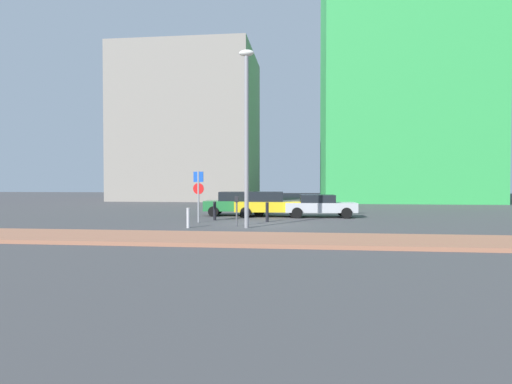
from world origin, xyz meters
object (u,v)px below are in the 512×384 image
parked_car_green (237,203)px  traffic_bollard_far (188,218)px  parking_meter (237,207)px  parking_sign_post (198,190)px  parked_car_silver (320,205)px  street_lamp (247,125)px  traffic_bollard_mid (215,211)px  traffic_bollard_near (267,212)px  parked_car_yellow (269,204)px

parked_car_green → traffic_bollard_far: bearing=-98.5°
parking_meter → traffic_bollard_far: parking_meter is taller
parked_car_green → parking_sign_post: 4.95m
parked_car_silver → parking_meter: (-4.16, -5.68, 0.22)m
street_lamp → traffic_bollard_mid: (-2.35, 3.85, -4.25)m
traffic_bollard_mid → traffic_bollard_far: bearing=-95.0°
street_lamp → traffic_bollard_near: 5.26m
parked_car_green → traffic_bollard_mid: (-0.75, -3.26, -0.26)m
parked_car_silver → parked_car_green: bearing=172.5°
parking_sign_post → traffic_bollard_far: size_ratio=2.90×
parked_car_silver → parking_sign_post: 7.69m
parked_car_silver → traffic_bollard_mid: (-5.92, -2.58, -0.20)m
parked_car_green → parked_car_yellow: size_ratio=0.97×
traffic_bollard_far → traffic_bollard_near: bearing=44.4°
parked_car_green → parking_sign_post: size_ratio=1.56×
parking_meter → street_lamp: street_lamp is taller
parked_car_silver → parking_meter: parking_meter is taller
parked_car_yellow → traffic_bollard_mid: size_ratio=4.22×
parked_car_green → traffic_bollard_near: 4.68m
parked_car_silver → traffic_bollard_near: parked_car_silver is taller
parking_sign_post → traffic_bollard_near: parking_sign_post is taller
parked_car_yellow → parked_car_silver: (3.10, -0.04, -0.07)m
street_lamp → traffic_bollard_near: bearing=77.3°
parking_meter → traffic_bollard_far: size_ratio=1.55×
parking_sign_post → street_lamp: bearing=-39.8°
parked_car_silver → traffic_bollard_mid: size_ratio=4.17×
parked_car_green → parking_meter: bearing=-81.0°
parking_sign_post → traffic_bollard_far: parking_sign_post is taller
parked_car_silver → street_lamp: size_ratio=0.53×
street_lamp → traffic_bollard_far: size_ratio=8.81×
parking_sign_post → parking_meter: 2.97m
parking_sign_post → street_lamp: (2.92, -2.43, 3.06)m
parked_car_silver → traffic_bollard_far: 9.21m
parking_sign_post → traffic_bollard_far: (0.20, -2.72, -1.24)m
parked_car_yellow → parked_car_green: bearing=162.7°
parking_meter → traffic_bollard_far: 2.41m
parked_car_green → parking_meter: 6.44m
parked_car_green → traffic_bollard_far: size_ratio=4.54×
parked_car_green → traffic_bollard_near: bearing=-60.7°
parking_meter → traffic_bollard_near: 2.65m
parked_car_yellow → parked_car_silver: size_ratio=1.01×
parked_car_green → traffic_bollard_near: size_ratio=4.03×
parked_car_yellow → parking_sign_post: bearing=-130.0°
parked_car_silver → parked_car_yellow: bearing=179.3°
traffic_bollard_near → street_lamp: bearing=-102.7°
parked_car_yellow → parking_meter: bearing=-100.5°
parking_meter → parked_car_yellow: bearing=79.5°
parked_car_yellow → parked_car_silver: bearing=-0.7°
parked_car_silver → traffic_bollard_far: bearing=-133.1°
parked_car_silver → street_lamp: 8.40m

